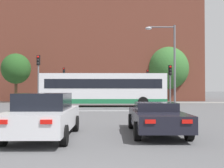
{
  "coord_description": "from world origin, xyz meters",
  "views": [
    {
      "loc": [
        0.3,
        -4.31,
        1.71
      ],
      "look_at": [
        0.7,
        25.61,
        2.27
      ],
      "focal_mm": 45.0,
      "sensor_mm": 36.0,
      "label": 1
    }
  ],
  "objects_px": {
    "car_saloon_left": "(44,115)",
    "pedestrian_walking_east": "(57,95)",
    "traffic_light_far_right": "(147,81)",
    "bus_crossing_lead": "(104,89)",
    "traffic_light_near_right": "(170,80)",
    "pedestrian_waiting": "(73,94)",
    "traffic_light_far_left": "(64,79)",
    "street_lamp_junction": "(169,58)",
    "car_roadster_right": "(156,117)",
    "traffic_light_near_left": "(38,74)"
  },
  "relations": [
    {
      "from": "car_saloon_left",
      "to": "traffic_light_far_right",
      "type": "bearing_deg",
      "value": 74.25
    },
    {
      "from": "traffic_light_far_right",
      "to": "street_lamp_junction",
      "type": "bearing_deg",
      "value": -90.9
    },
    {
      "from": "pedestrian_waiting",
      "to": "pedestrian_walking_east",
      "type": "distance_m",
      "value": 1.96
    },
    {
      "from": "traffic_light_near_right",
      "to": "street_lamp_junction",
      "type": "bearing_deg",
      "value": -108.03
    },
    {
      "from": "traffic_light_far_left",
      "to": "pedestrian_walking_east",
      "type": "distance_m",
      "value": 2.17
    },
    {
      "from": "bus_crossing_lead",
      "to": "traffic_light_near_right",
      "type": "relative_size",
      "value": 3.32
    },
    {
      "from": "car_saloon_left",
      "to": "traffic_light_near_left",
      "type": "distance_m",
      "value": 13.48
    },
    {
      "from": "traffic_light_far_left",
      "to": "street_lamp_junction",
      "type": "xyz_separation_m",
      "value": [
        10.33,
        -13.44,
        1.21
      ]
    },
    {
      "from": "pedestrian_walking_east",
      "to": "pedestrian_waiting",
      "type": "bearing_deg",
      "value": -158.32
    },
    {
      "from": "street_lamp_junction",
      "to": "traffic_light_far_right",
      "type": "bearing_deg",
      "value": 89.1
    },
    {
      "from": "bus_crossing_lead",
      "to": "car_saloon_left",
      "type": "bearing_deg",
      "value": 174.22
    },
    {
      "from": "car_roadster_right",
      "to": "traffic_light_near_left",
      "type": "distance_m",
      "value": 14.4
    },
    {
      "from": "car_roadster_right",
      "to": "street_lamp_junction",
      "type": "xyz_separation_m",
      "value": [
        2.91,
        11.02,
        3.54
      ]
    },
    {
      "from": "traffic_light_far_right",
      "to": "pedestrian_walking_east",
      "type": "distance_m",
      "value": 11.55
    },
    {
      "from": "bus_crossing_lead",
      "to": "traffic_light_far_left",
      "type": "height_order",
      "value": "traffic_light_far_left"
    },
    {
      "from": "traffic_light_far_left",
      "to": "pedestrian_waiting",
      "type": "distance_m",
      "value": 2.19
    },
    {
      "from": "traffic_light_near_left",
      "to": "pedestrian_walking_east",
      "type": "distance_m",
      "value": 12.97
    },
    {
      "from": "traffic_light_near_left",
      "to": "pedestrian_waiting",
      "type": "relative_size",
      "value": 2.5
    },
    {
      "from": "car_saloon_left",
      "to": "traffic_light_near_right",
      "type": "distance_m",
      "value": 14.63
    },
    {
      "from": "traffic_light_far_right",
      "to": "car_saloon_left",
      "type": "bearing_deg",
      "value": -105.89
    },
    {
      "from": "car_saloon_left",
      "to": "pedestrian_walking_east",
      "type": "relative_size",
      "value": 2.8
    },
    {
      "from": "street_lamp_junction",
      "to": "car_saloon_left",
      "type": "bearing_deg",
      "value": -120.71
    },
    {
      "from": "traffic_light_near_right",
      "to": "pedestrian_waiting",
      "type": "height_order",
      "value": "traffic_light_near_right"
    },
    {
      "from": "car_roadster_right",
      "to": "traffic_light_near_right",
      "type": "xyz_separation_m",
      "value": [
        3.16,
        11.77,
        1.85
      ]
    },
    {
      "from": "pedestrian_waiting",
      "to": "traffic_light_far_left",
      "type": "bearing_deg",
      "value": 80.06
    },
    {
      "from": "traffic_light_far_right",
      "to": "traffic_light_near_right",
      "type": "relative_size",
      "value": 1.14
    },
    {
      "from": "car_saloon_left",
      "to": "pedestrian_waiting",
      "type": "distance_m",
      "value": 25.47
    },
    {
      "from": "traffic_light_near_left",
      "to": "traffic_light_far_left",
      "type": "bearing_deg",
      "value": 89.48
    },
    {
      "from": "bus_crossing_lead",
      "to": "street_lamp_junction",
      "type": "distance_m",
      "value": 8.3
    },
    {
      "from": "car_roadster_right",
      "to": "street_lamp_junction",
      "type": "bearing_deg",
      "value": 75.78
    },
    {
      "from": "car_roadster_right",
      "to": "traffic_light_near_left",
      "type": "relative_size",
      "value": 1.05
    },
    {
      "from": "car_roadster_right",
      "to": "pedestrian_walking_east",
      "type": "xyz_separation_m",
      "value": [
        -8.28,
        24.84,
        0.37
      ]
    },
    {
      "from": "bus_crossing_lead",
      "to": "pedestrian_waiting",
      "type": "relative_size",
      "value": 6.79
    },
    {
      "from": "traffic_light_far_right",
      "to": "traffic_light_near_left",
      "type": "height_order",
      "value": "traffic_light_near_left"
    },
    {
      "from": "car_saloon_left",
      "to": "car_roadster_right",
      "type": "height_order",
      "value": "car_saloon_left"
    },
    {
      "from": "traffic_light_near_right",
      "to": "pedestrian_waiting",
      "type": "distance_m",
      "value": 16.0
    },
    {
      "from": "car_saloon_left",
      "to": "pedestrian_walking_east",
      "type": "distance_m",
      "value": 25.99
    },
    {
      "from": "traffic_light_near_right",
      "to": "bus_crossing_lead",
      "type": "bearing_deg",
      "value": 136.28
    },
    {
      "from": "bus_crossing_lead",
      "to": "traffic_light_near_right",
      "type": "bearing_deg",
      "value": -133.72
    },
    {
      "from": "traffic_light_far_right",
      "to": "pedestrian_waiting",
      "type": "xyz_separation_m",
      "value": [
        -9.47,
        -0.07,
        -1.76
      ]
    },
    {
      "from": "car_saloon_left",
      "to": "traffic_light_near_right",
      "type": "height_order",
      "value": "traffic_light_near_right"
    },
    {
      "from": "traffic_light_far_right",
      "to": "traffic_light_far_left",
      "type": "bearing_deg",
      "value": -179.07
    },
    {
      "from": "pedestrian_walking_east",
      "to": "car_saloon_left",
      "type": "bearing_deg",
      "value": 129.23
    },
    {
      "from": "car_roadster_right",
      "to": "pedestrian_waiting",
      "type": "bearing_deg",
      "value": 105.07
    },
    {
      "from": "car_saloon_left",
      "to": "pedestrian_walking_east",
      "type": "xyz_separation_m",
      "value": [
        -4.17,
        25.65,
        0.21
      ]
    },
    {
      "from": "car_roadster_right",
      "to": "pedestrian_walking_east",
      "type": "distance_m",
      "value": 26.19
    },
    {
      "from": "bus_crossing_lead",
      "to": "traffic_light_near_left",
      "type": "relative_size",
      "value": 2.72
    },
    {
      "from": "bus_crossing_lead",
      "to": "traffic_light_far_right",
      "type": "height_order",
      "value": "traffic_light_far_right"
    },
    {
      "from": "car_saloon_left",
      "to": "traffic_light_near_right",
      "type": "relative_size",
      "value": 1.32
    },
    {
      "from": "bus_crossing_lead",
      "to": "traffic_light_far_right",
      "type": "xyz_separation_m",
      "value": [
        5.44,
        7.63,
        1.07
      ]
    }
  ]
}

